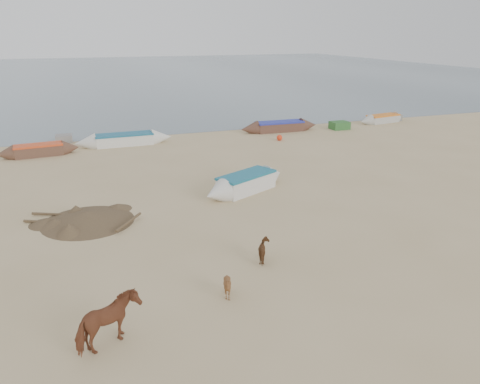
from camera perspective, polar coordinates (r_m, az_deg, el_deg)
name	(u,v)px	position (r m, az deg, el deg)	size (l,w,h in m)	color
ground	(275,248)	(18.42, 4.27, -6.79)	(140.00, 140.00, 0.00)	tan
sea	(104,74)	(97.64, -16.25, 13.68)	(160.00, 160.00, 0.00)	slate
cow_adult	(108,322)	(13.26, -15.79, -15.06)	(0.80, 1.76, 1.49)	brown
calf_front	(227,286)	(14.99, -1.54, -11.44)	(0.67, 0.75, 0.82)	brown
calf_right	(265,251)	(17.22, 3.09, -7.18)	(0.81, 0.70, 0.82)	brown
near_canoe	(246,183)	(24.48, 0.78, 1.16)	(5.61, 1.29, 0.97)	silver
debris_pile	(88,217)	(21.70, -18.09, -2.87)	(4.03, 4.03, 0.51)	brown
waterline_canoes	(105,140)	(35.72, -16.08, 6.06)	(51.72, 4.13, 0.86)	brown
beach_clutter	(215,133)	(37.52, -3.11, 7.20)	(44.16, 5.79, 0.64)	#2F693D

